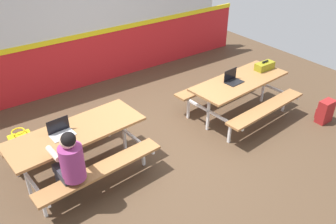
{
  "coord_description": "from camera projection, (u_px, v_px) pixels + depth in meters",
  "views": [
    {
      "loc": [
        -2.83,
        -3.94,
        3.52
      ],
      "look_at": [
        0.0,
        -0.02,
        0.55
      ],
      "focal_mm": 36.72,
      "sensor_mm": 36.0,
      "label": 1
    }
  ],
  "objects": [
    {
      "name": "laptop_dark",
      "position": [
        233.0,
        80.0,
        6.18
      ],
      "size": [
        0.34,
        0.24,
        0.22
      ],
      "color": "black",
      "rests_on": "picnic_table_right"
    },
    {
      "name": "accent_backdrop",
      "position": [
        91.0,
        28.0,
        7.23
      ],
      "size": [
        8.0,
        0.14,
        2.6
      ],
      "color": "red",
      "rests_on": "ground"
    },
    {
      "name": "tote_bag_bright",
      "position": [
        21.0,
        143.0,
        5.55
      ],
      "size": [
        0.34,
        0.21,
        0.43
      ],
      "color": "yellow",
      "rests_on": "ground"
    },
    {
      "name": "ground_plane",
      "position": [
        167.0,
        139.0,
        5.98
      ],
      "size": [
        10.0,
        10.0,
        0.02
      ],
      "primitive_type": "cube",
      "color": "#4C3826"
    },
    {
      "name": "laptop_silver",
      "position": [
        61.0,
        132.0,
        4.78
      ],
      "size": [
        0.34,
        0.24,
        0.22
      ],
      "color": "silver",
      "rests_on": "picnic_table_left"
    },
    {
      "name": "backpack_dark",
      "position": [
        325.0,
        111.0,
        6.33
      ],
      "size": [
        0.3,
        0.22,
        0.44
      ],
      "color": "maroon",
      "rests_on": "ground"
    },
    {
      "name": "picnic_table_left",
      "position": [
        77.0,
        140.0,
        4.97
      ],
      "size": [
        2.01,
        1.69,
        0.74
      ],
      "color": "#9E6B3D",
      "rests_on": "ground"
    },
    {
      "name": "student_nearer",
      "position": [
        70.0,
        162.0,
        4.34
      ],
      "size": [
        0.38,
        0.53,
        1.21
      ],
      "color": "#2D2D38",
      "rests_on": "ground"
    },
    {
      "name": "toolbox_grey",
      "position": [
        265.0,
        66.0,
        6.63
      ],
      "size": [
        0.4,
        0.18,
        0.18
      ],
      "color": "olive",
      "rests_on": "picnic_table_right"
    },
    {
      "name": "picnic_table_right",
      "position": [
        239.0,
        88.0,
        6.36
      ],
      "size": [
        2.01,
        1.69,
        0.74
      ],
      "color": "#9E6B3D",
      "rests_on": "ground"
    }
  ]
}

